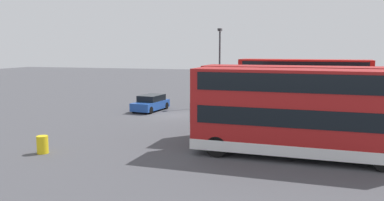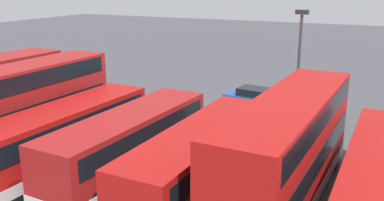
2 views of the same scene
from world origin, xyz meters
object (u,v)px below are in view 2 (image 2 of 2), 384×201
(bus_single_deck_fourth, at_px, (130,141))
(lamp_post_tall, at_px, (299,65))
(bus_double_decker_second, at_px, (289,149))
(bus_single_deck_near_end, at_px, (381,189))
(bus_single_deck_fifth, at_px, (62,134))
(bus_double_decker_sixth, at_px, (19,106))
(waste_bin_yellow, at_px, (88,80))
(bus_single_deck_third, at_px, (201,158))
(car_hatchback_silver, at_px, (254,98))

(bus_single_deck_fourth, relative_size, lamp_post_tall, 1.41)
(bus_double_decker_second, bearing_deg, bus_single_deck_near_end, 174.19)
(bus_double_decker_second, xyz_separation_m, bus_single_deck_fifth, (11.00, 0.91, -0.83))
(bus_double_decker_sixth, bearing_deg, waste_bin_yellow, -64.89)
(bus_double_decker_second, xyz_separation_m, bus_double_decker_sixth, (14.55, 0.25, -0.00))
(lamp_post_tall, bearing_deg, bus_single_deck_fifth, 41.83)
(bus_single_deck_third, bearing_deg, lamp_post_tall, -104.31)
(bus_single_deck_near_end, xyz_separation_m, bus_single_deck_fourth, (10.94, -0.06, -0.00))
(lamp_post_tall, height_order, waste_bin_yellow, lamp_post_tall)
(bus_single_deck_third, relative_size, car_hatchback_silver, 2.47)
(bus_single_deck_fifth, bearing_deg, bus_double_decker_second, -175.27)
(waste_bin_yellow, bearing_deg, bus_double_decker_sixth, 115.11)
(lamp_post_tall, bearing_deg, bus_double_decker_sixth, 31.08)
(car_hatchback_silver, bearing_deg, bus_double_decker_sixth, 55.99)
(bus_double_decker_sixth, relative_size, car_hatchback_silver, 2.75)
(bus_single_deck_third, distance_m, bus_single_deck_fourth, 3.91)
(bus_single_deck_third, relative_size, bus_single_deck_fourth, 1.02)
(bus_single_deck_third, bearing_deg, car_hatchback_silver, -81.45)
(bus_single_deck_near_end, height_order, bus_single_deck_third, same)
(bus_single_deck_fifth, relative_size, waste_bin_yellow, 11.58)
(bus_single_deck_fourth, distance_m, bus_double_decker_sixth, 7.16)
(lamp_post_tall, relative_size, waste_bin_yellow, 7.81)
(bus_double_decker_second, distance_m, bus_single_deck_fourth, 7.49)
(car_hatchback_silver, bearing_deg, bus_single_deck_third, 98.55)
(bus_single_deck_third, relative_size, bus_double_decker_sixth, 0.90)
(bus_double_decker_second, height_order, bus_single_deck_third, bus_double_decker_second)
(bus_double_decker_second, relative_size, bus_single_deck_fifth, 1.09)
(bus_single_deck_third, bearing_deg, bus_single_deck_near_end, -177.67)
(bus_double_decker_second, distance_m, bus_single_deck_fifth, 11.07)
(bus_double_decker_sixth, height_order, waste_bin_yellow, bus_double_decker_sixth)
(bus_single_deck_third, xyz_separation_m, bus_single_deck_fifth, (7.46, 0.27, 0.00))
(car_hatchback_silver, xyz_separation_m, lamp_post_tall, (-4.17, 5.36, 3.68))
(bus_double_decker_second, height_order, car_hatchback_silver, bus_double_decker_second)
(bus_single_deck_third, xyz_separation_m, bus_double_decker_sixth, (11.01, -0.39, 0.83))
(bus_single_deck_third, xyz_separation_m, bus_single_deck_fourth, (3.90, -0.35, -0.00))
(bus_single_deck_near_end, relative_size, waste_bin_yellow, 12.62)
(car_hatchback_silver, distance_m, lamp_post_tall, 7.73)
(bus_single_deck_near_end, relative_size, bus_double_decker_second, 1.00)
(bus_single_deck_near_end, bearing_deg, bus_double_decker_sixth, -0.35)
(bus_double_decker_second, bearing_deg, bus_single_deck_third, 10.29)
(bus_single_deck_fourth, xyz_separation_m, bus_double_decker_sixth, (7.11, -0.04, 0.83))
(bus_single_deck_third, distance_m, bus_single_deck_fifth, 7.47)
(bus_double_decker_sixth, bearing_deg, bus_single_deck_third, 177.95)
(waste_bin_yellow, bearing_deg, bus_single_deck_third, 141.56)
(bus_double_decker_second, bearing_deg, bus_double_decker_sixth, 0.97)
(bus_single_deck_fourth, xyz_separation_m, lamp_post_tall, (-6.01, -7.96, 2.76))
(bus_single_deck_near_end, height_order, bus_double_decker_sixth, bus_double_decker_sixth)
(bus_single_deck_third, bearing_deg, bus_single_deck_fifth, 2.05)
(bus_double_decker_second, bearing_deg, bus_single_deck_fourth, 2.25)
(bus_single_deck_fifth, xyz_separation_m, bus_double_decker_sixth, (3.55, -0.66, 0.83))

